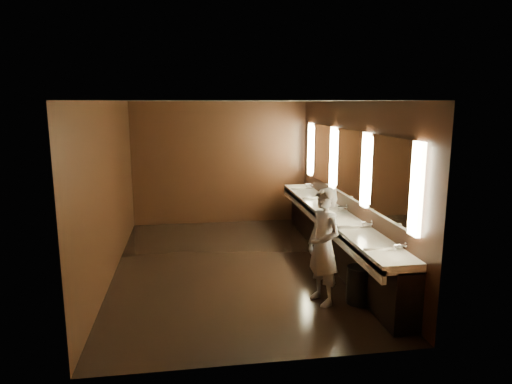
% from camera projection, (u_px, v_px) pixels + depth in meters
% --- Properties ---
extents(floor, '(6.00, 6.00, 0.00)m').
position_uv_depth(floor, '(234.00, 266.00, 7.86)').
color(floor, black).
rests_on(floor, ground).
extents(ceiling, '(4.00, 6.00, 0.02)m').
position_uv_depth(ceiling, '(233.00, 101.00, 7.32)').
color(ceiling, '#2D2D2B').
rests_on(ceiling, wall_back).
extents(wall_back, '(4.00, 0.02, 2.80)m').
position_uv_depth(wall_back, '(220.00, 163.00, 10.50)').
color(wall_back, black).
rests_on(wall_back, floor).
extents(wall_front, '(4.00, 0.02, 2.80)m').
position_uv_depth(wall_front, '(264.00, 239.00, 4.68)').
color(wall_front, black).
rests_on(wall_front, floor).
extents(wall_left, '(0.02, 6.00, 2.80)m').
position_uv_depth(wall_left, '(109.00, 190.00, 7.29)').
color(wall_left, black).
rests_on(wall_left, floor).
extents(wall_right, '(0.02, 6.00, 2.80)m').
position_uv_depth(wall_right, '(349.00, 183.00, 7.89)').
color(wall_right, black).
rests_on(wall_right, floor).
extents(sink_counter, '(0.55, 5.40, 1.01)m').
position_uv_depth(sink_counter, '(335.00, 234.00, 8.03)').
color(sink_counter, black).
rests_on(sink_counter, floor).
extents(mirror_band, '(0.06, 5.03, 1.15)m').
position_uv_depth(mirror_band, '(348.00, 163.00, 7.82)').
color(mirror_band, '#FFF1B4').
rests_on(mirror_band, wall_right).
extents(person, '(0.57, 0.70, 1.64)m').
position_uv_depth(person, '(324.00, 246.00, 6.31)').
color(person, '#849DC6').
rests_on(person, floor).
extents(trash_bin, '(0.44, 0.44, 0.53)m').
position_uv_depth(trash_bin, '(359.00, 285.00, 6.39)').
color(trash_bin, black).
rests_on(trash_bin, floor).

